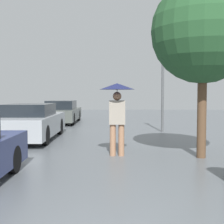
{
  "coord_description": "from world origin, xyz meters",
  "views": [
    {
      "loc": [
        -0.43,
        -2.09,
        1.61
      ],
      "look_at": [
        -0.43,
        5.98,
        1.15
      ],
      "focal_mm": 50.0,
      "sensor_mm": 36.0,
      "label": 1
    }
  ],
  "objects": [
    {
      "name": "pedestrian",
      "position": [
        -0.3,
        5.98,
        1.41
      ],
      "size": [
        0.92,
        0.92,
        1.89
      ],
      "color": "#9E7051",
      "rests_on": "ground_plane"
    },
    {
      "name": "parked_car_middle",
      "position": [
        -3.3,
        8.98,
        0.61
      ],
      "size": [
        1.7,
        4.39,
        1.27
      ],
      "color": "#9EA3A8",
      "rests_on": "ground_plane"
    },
    {
      "name": "parked_car_farthest",
      "position": [
        -3.25,
        15.4,
        0.59
      ],
      "size": [
        1.72,
        4.51,
        1.25
      ],
      "color": "#4C514C",
      "rests_on": "ground_plane"
    },
    {
      "name": "tree",
      "position": [
        1.84,
        5.74,
        3.16
      ],
      "size": [
        2.59,
        2.59,
        4.47
      ],
      "color": "brown",
      "rests_on": "ground_plane"
    },
    {
      "name": "street_lamp",
      "position": [
        1.73,
        11.18,
        2.62
      ],
      "size": [
        0.33,
        0.33,
        3.83
      ],
      "color": "#515456",
      "rests_on": "ground_plane"
    }
  ]
}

